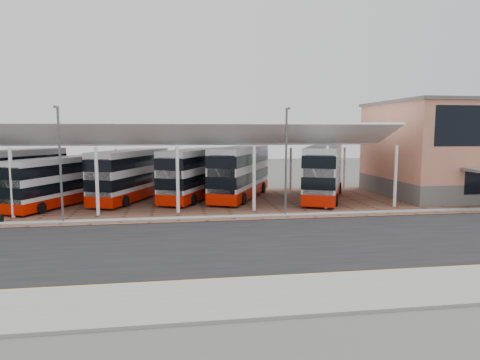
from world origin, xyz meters
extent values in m
plane|color=#4B4D47|center=(0.00, 0.00, 0.00)|extent=(140.00, 140.00, 0.00)
cube|color=black|center=(0.00, -1.00, 0.01)|extent=(120.00, 14.00, 0.02)
cube|color=brown|center=(2.00, 13.00, 0.03)|extent=(72.00, 16.00, 0.06)
cube|color=gray|center=(0.00, -9.00, 0.07)|extent=(120.00, 4.00, 0.14)
cube|color=gray|center=(0.00, 6.20, 0.07)|extent=(120.00, 0.80, 0.14)
cube|color=yellow|center=(0.00, -7.00, 0.03)|extent=(120.00, 0.12, 0.01)
cube|color=yellow|center=(0.00, -6.70, 0.03)|extent=(120.00, 0.12, 0.01)
cylinder|color=white|center=(-18.00, 8.50, 2.60)|extent=(0.26, 0.26, 5.20)
cylinder|color=white|center=(-18.00, 19.50, 2.30)|extent=(0.26, 0.26, 4.60)
cylinder|color=white|center=(-12.00, 8.50, 2.60)|extent=(0.26, 0.26, 5.20)
cylinder|color=white|center=(-12.00, 19.50, 2.30)|extent=(0.26, 0.26, 4.60)
cylinder|color=white|center=(-6.00, 8.50, 2.60)|extent=(0.26, 0.26, 5.20)
cylinder|color=white|center=(-6.00, 19.50, 2.30)|extent=(0.26, 0.26, 4.60)
cylinder|color=white|center=(0.00, 8.50, 2.60)|extent=(0.26, 0.26, 5.20)
cylinder|color=white|center=(0.00, 19.50, 2.30)|extent=(0.26, 0.26, 4.60)
cylinder|color=white|center=(6.00, 8.50, 2.60)|extent=(0.26, 0.26, 5.20)
cylinder|color=white|center=(6.00, 19.50, 2.30)|extent=(0.26, 0.26, 4.60)
cylinder|color=white|center=(12.00, 8.50, 2.60)|extent=(0.26, 0.26, 5.20)
cylinder|color=white|center=(12.00, 19.50, 2.30)|extent=(0.26, 0.26, 4.60)
cube|color=white|center=(-6.00, 10.70, 6.10)|extent=(37.00, 4.95, 1.95)
cube|color=white|center=(-6.00, 16.30, 5.90)|extent=(37.00, 7.12, 1.43)
cube|color=#5E5B58|center=(23.00, 14.00, 0.90)|extent=(18.00, 12.00, 1.80)
cube|color=tan|center=(23.00, 14.00, 5.40)|extent=(18.00, 12.00, 7.20)
cube|color=#5E5B58|center=(23.00, 14.00, 9.10)|extent=(18.40, 12.40, 0.30)
cylinder|color=#525558|center=(-14.00, 6.30, 4.00)|extent=(0.16, 0.16, 8.00)
cube|color=#525558|center=(-14.00, 6.00, 8.00)|extent=(0.15, 0.90, 0.15)
cylinder|color=#525558|center=(2.00, 6.30, 4.00)|extent=(0.16, 0.16, 8.00)
cube|color=#525558|center=(2.00, 6.00, 8.00)|extent=(0.15, 0.90, 0.15)
cube|color=silver|center=(-20.44, 14.24, 2.54)|extent=(7.86, 11.17, 4.45)
cube|color=#BF1000|center=(-20.44, 14.24, 0.73)|extent=(7.92, 11.22, 0.93)
cube|color=black|center=(-20.44, 14.24, 2.08)|extent=(7.92, 11.22, 0.98)
cube|color=black|center=(-20.44, 14.24, 3.73)|extent=(7.92, 11.22, 0.98)
cylinder|color=black|center=(-19.77, 18.04, 0.58)|extent=(0.76, 1.04, 1.03)
cylinder|color=black|center=(-17.52, 16.76, 0.58)|extent=(0.76, 1.04, 1.03)
cube|color=silver|center=(-16.02, 12.98, 2.23)|extent=(6.38, 9.91, 3.88)
cube|color=#BF1000|center=(-16.02, 12.98, 0.65)|extent=(6.43, 9.96, 0.81)
cube|color=black|center=(-16.02, 12.98, 1.82)|extent=(6.43, 9.96, 0.86)
cube|color=black|center=(-16.02, 12.98, 3.26)|extent=(6.43, 9.96, 0.86)
cube|color=black|center=(-18.18, 8.56, 2.14)|extent=(1.86, 0.97, 3.25)
cylinder|color=black|center=(-18.43, 10.62, 0.51)|extent=(0.62, 0.92, 0.90)
cylinder|color=black|center=(-16.40, 9.63, 0.51)|extent=(0.62, 0.92, 0.90)
cylinder|color=black|center=(-15.64, 16.32, 0.51)|extent=(0.62, 0.92, 0.90)
cylinder|color=black|center=(-13.62, 15.33, 0.51)|extent=(0.62, 0.92, 0.90)
cube|color=silver|center=(-10.15, 15.39, 2.48)|extent=(6.59, 11.21, 4.34)
cube|color=#BF1000|center=(-10.15, 15.39, 0.72)|extent=(6.64, 11.27, 0.91)
cube|color=black|center=(-10.15, 15.39, 2.03)|extent=(6.64, 11.27, 0.96)
cube|color=black|center=(-10.15, 15.39, 3.64)|extent=(6.64, 11.27, 0.96)
cube|color=black|center=(-12.26, 10.31, 2.38)|extent=(2.13, 0.96, 3.63)
cylinder|color=black|center=(-12.68, 12.59, 0.56)|extent=(0.65, 1.04, 1.01)
cylinder|color=black|center=(-10.35, 11.62, 0.56)|extent=(0.65, 1.04, 1.01)
cylinder|color=black|center=(-9.96, 19.15, 0.56)|extent=(0.65, 1.04, 1.01)
cylinder|color=black|center=(-7.63, 18.18, 0.56)|extent=(0.65, 1.04, 1.01)
cube|color=silver|center=(-4.34, 15.41, 2.51)|extent=(7.03, 11.24, 4.38)
cube|color=#BF1000|center=(-4.34, 15.41, 0.72)|extent=(7.09, 11.29, 0.92)
cube|color=black|center=(-4.34, 15.41, 2.05)|extent=(7.09, 11.29, 0.97)
cube|color=black|center=(-4.34, 15.41, 3.68)|extent=(7.09, 11.29, 0.97)
cube|color=black|center=(-6.68, 10.37, 2.40)|extent=(2.12, 1.06, 3.67)
cylinder|color=black|center=(-7.01, 12.69, 0.57)|extent=(0.69, 1.04, 1.02)
cylinder|color=black|center=(-4.70, 11.62, 0.57)|extent=(0.69, 1.04, 1.02)
cylinder|color=black|center=(-3.99, 19.20, 0.57)|extent=(0.69, 1.04, 1.02)
cylinder|color=black|center=(-1.68, 18.13, 0.57)|extent=(0.69, 1.04, 1.02)
cube|color=silver|center=(-0.06, 15.22, 2.61)|extent=(7.31, 11.72, 4.57)
cube|color=#BF1000|center=(-0.06, 15.22, 0.75)|extent=(7.36, 11.77, 0.96)
cube|color=black|center=(-0.06, 15.22, 2.13)|extent=(7.36, 11.77, 1.01)
cube|color=black|center=(-0.06, 15.22, 3.83)|extent=(7.36, 11.77, 1.01)
cube|color=black|center=(-2.48, 9.96, 2.50)|extent=(2.21, 1.10, 3.82)
cylinder|color=black|center=(-2.83, 12.38, 0.59)|extent=(0.72, 1.09, 1.06)
cylinder|color=black|center=(-0.42, 11.27, 0.59)|extent=(0.72, 1.09, 1.06)
cylinder|color=black|center=(0.30, 19.17, 0.59)|extent=(0.72, 1.09, 1.06)
cylinder|color=black|center=(2.72, 18.05, 0.59)|extent=(0.72, 1.09, 1.06)
cube|color=silver|center=(7.55, 13.49, 2.65)|extent=(7.29, 11.95, 4.64)
cube|color=#BF1000|center=(7.55, 13.49, 0.76)|extent=(7.35, 12.01, 0.97)
cube|color=black|center=(7.55, 13.49, 2.17)|extent=(7.35, 12.01, 1.03)
cube|color=black|center=(7.55, 13.49, 3.89)|extent=(7.35, 12.01, 1.03)
cube|color=black|center=(5.16, 8.11, 2.54)|extent=(2.26, 1.09, 3.89)
cylinder|color=black|center=(4.77, 10.56, 0.60)|extent=(0.71, 1.11, 1.08)
cylinder|color=black|center=(7.24, 9.47, 0.60)|extent=(0.71, 1.11, 1.08)
cylinder|color=black|center=(7.86, 17.51, 0.60)|extent=(0.71, 1.11, 1.08)
cylinder|color=black|center=(10.33, 16.41, 0.60)|extent=(0.71, 1.11, 1.08)
cube|color=black|center=(-18.19, 6.62, 0.34)|extent=(0.33, 0.24, 0.57)
camera|label=1|loc=(-6.16, -24.57, 6.44)|focal=32.00mm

